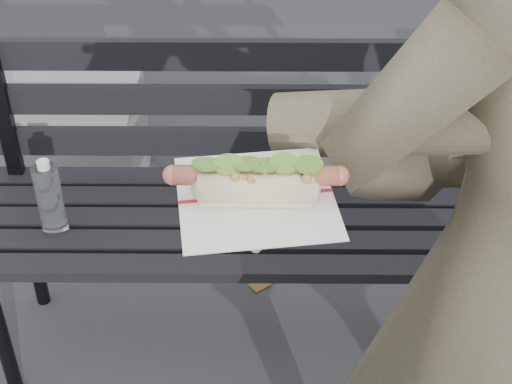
# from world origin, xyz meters

# --- Properties ---
(park_bench) EXTENTS (1.50, 0.44, 0.88)m
(park_bench) POSITION_xyz_m (-0.09, 0.85, 0.52)
(park_bench) COLOR black
(park_bench) RESTS_ON ground
(held_hotdog) EXTENTS (0.63, 0.32, 0.20)m
(held_hotdog) POSITION_xyz_m (0.11, 0.05, 1.20)
(held_hotdog) COLOR #443C2D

